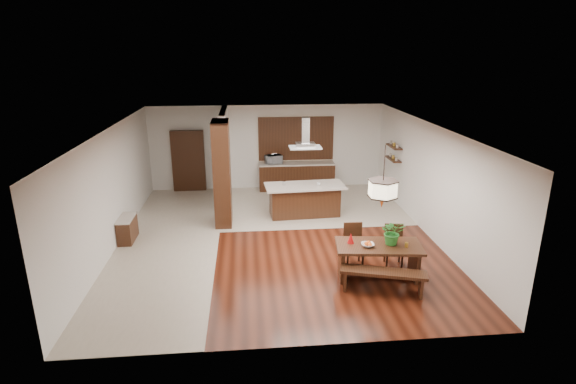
{
  "coord_description": "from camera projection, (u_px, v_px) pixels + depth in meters",
  "views": [
    {
      "loc": [
        -0.73,
        -10.77,
        4.72
      ],
      "look_at": [
        0.3,
        0.0,
        1.25
      ],
      "focal_mm": 28.0,
      "sensor_mm": 36.0,
      "label": 1
    }
  ],
  "objects": [
    {
      "name": "shelf_upper",
      "position": [
        394.0,
        147.0,
        13.98
      ],
      "size": [
        0.26,
        0.9,
        0.04
      ],
      "primitive_type": "cube",
      "color": "black",
      "rests_on": "room_shell"
    },
    {
      "name": "range_hood",
      "position": [
        305.0,
        133.0,
        12.55
      ],
      "size": [
        0.9,
        0.55,
        0.87
      ],
      "primitive_type": null,
      "color": "silver",
      "rests_on": "room_shell"
    },
    {
      "name": "partition_pier",
      "position": [
        222.0,
        174.0,
        12.28
      ],
      "size": [
        0.45,
        1.0,
        2.9
      ],
      "primitive_type": "cube",
      "color": "black",
      "rests_on": "ground"
    },
    {
      "name": "pendant_lantern",
      "position": [
        384.0,
        177.0,
        9.05
      ],
      "size": [
        0.64,
        0.64,
        1.31
      ],
      "primitive_type": null,
      "color": "#FFEFC3",
      "rests_on": "room_shell"
    },
    {
      "name": "dining_table",
      "position": [
        378.0,
        253.0,
        9.56
      ],
      "size": [
        1.89,
        1.11,
        0.75
      ],
      "rotation": [
        0.0,
        0.0,
        -0.12
      ],
      "color": "black",
      "rests_on": "ground"
    },
    {
      "name": "microwave",
      "position": [
        274.0,
        159.0,
        15.34
      ],
      "size": [
        0.62,
        0.51,
        0.3
      ],
      "primitive_type": "imported",
      "rotation": [
        0.0,
        0.0,
        0.31
      ],
      "color": "#ACAEB3",
      "rests_on": "rear_counter"
    },
    {
      "name": "room_shell",
      "position": [
        276.0,
        161.0,
        11.08
      ],
      "size": [
        9.0,
        9.04,
        2.92
      ],
      "color": "#331209",
      "rests_on": "ground"
    },
    {
      "name": "napkin_cone",
      "position": [
        351.0,
        238.0,
        9.56
      ],
      "size": [
        0.17,
        0.17,
        0.23
      ],
      "primitive_type": "cone",
      "rotation": [
        0.0,
        0.0,
        0.18
      ],
      "color": "#A50B0C",
      "rests_on": "dining_table"
    },
    {
      "name": "shelf_lower",
      "position": [
        393.0,
        159.0,
        14.1
      ],
      "size": [
        0.26,
        0.9,
        0.04
      ],
      "primitive_type": "cube",
      "color": "black",
      "rests_on": "room_shell"
    },
    {
      "name": "soffit_band",
      "position": [
        276.0,
        128.0,
        10.83
      ],
      "size": [
        8.0,
        9.0,
        0.02
      ],
      "primitive_type": "cube",
      "color": "#351C0D",
      "rests_on": "room_shell"
    },
    {
      "name": "rear_counter",
      "position": [
        297.0,
        176.0,
        15.64
      ],
      "size": [
        2.6,
        0.62,
        0.95
      ],
      "color": "black",
      "rests_on": "ground"
    },
    {
      "name": "tile_kitchen",
      "position": [
        310.0,
        205.0,
        14.19
      ],
      "size": [
        5.5,
        4.0,
        0.01
      ],
      "primitive_type": "cube",
      "color": "#BFB29F",
      "rests_on": "ground"
    },
    {
      "name": "tile_hallway",
      "position": [
        169.0,
        242.0,
        11.46
      ],
      "size": [
        2.5,
        9.0,
        0.01
      ],
      "primitive_type": "cube",
      "color": "#BFB29F",
      "rests_on": "ground"
    },
    {
      "name": "dining_chair_right",
      "position": [
        394.0,
        246.0,
        10.1
      ],
      "size": [
        0.47,
        0.47,
        0.94
      ],
      "primitive_type": null,
      "rotation": [
        0.0,
        0.0,
        -0.16
      ],
      "color": "black",
      "rests_on": "ground"
    },
    {
      "name": "foliage_plant",
      "position": [
        393.0,
        232.0,
        9.45
      ],
      "size": [
        0.54,
        0.49,
        0.55
      ],
      "primitive_type": "imported",
      "rotation": [
        0.0,
        0.0,
        -0.13
      ],
      "color": "#277527",
      "rests_on": "dining_table"
    },
    {
      "name": "fruit_bowl",
      "position": [
        368.0,
        245.0,
        9.42
      ],
      "size": [
        0.3,
        0.3,
        0.07
      ],
      "primitive_type": "imported",
      "rotation": [
        0.0,
        0.0,
        -0.1
      ],
      "color": "beige",
      "rests_on": "dining_table"
    },
    {
      "name": "hallway_doorway",
      "position": [
        188.0,
        161.0,
        15.32
      ],
      "size": [
        1.1,
        0.2,
        2.1
      ],
      "primitive_type": "cube",
      "color": "black",
      "rests_on": "ground"
    },
    {
      "name": "island_cup",
      "position": [
        319.0,
        184.0,
        12.94
      ],
      "size": [
        0.13,
        0.13,
        0.09
      ],
      "primitive_type": "imported",
      "rotation": [
        0.0,
        0.0,
        0.16
      ],
      "color": "silver",
      "rests_on": "kitchen_island"
    },
    {
      "name": "kitchen_window",
      "position": [
        296.0,
        138.0,
        15.5
      ],
      "size": [
        2.6,
        0.08,
        1.5
      ],
      "primitive_type": "cube",
      "color": "#A26D30",
      "rests_on": "room_shell"
    },
    {
      "name": "dining_chair_left",
      "position": [
        354.0,
        245.0,
        10.12
      ],
      "size": [
        0.43,
        0.43,
        0.96
      ],
      "primitive_type": null,
      "rotation": [
        0.0,
        0.0,
        -0.01
      ],
      "color": "black",
      "rests_on": "ground"
    },
    {
      "name": "hallway_console",
      "position": [
        127.0,
        229.0,
        11.46
      ],
      "size": [
        0.37,
        0.88,
        0.63
      ],
      "primitive_type": "cube",
      "color": "black",
      "rests_on": "ground"
    },
    {
      "name": "dining_bench",
      "position": [
        383.0,
        281.0,
        9.04
      ],
      "size": [
        1.75,
        0.85,
        0.48
      ],
      "primitive_type": null,
      "rotation": [
        0.0,
        0.0,
        -0.29
      ],
      "color": "black",
      "rests_on": "ground"
    },
    {
      "name": "kitchen_island",
      "position": [
        305.0,
        200.0,
        13.15
      ],
      "size": [
        2.35,
        1.14,
        0.95
      ],
      "rotation": [
        0.0,
        0.0,
        0.06
      ],
      "color": "black",
      "rests_on": "ground"
    },
    {
      "name": "partition_stub",
      "position": [
        225.0,
        156.0,
        14.27
      ],
      "size": [
        0.18,
        2.4,
        2.9
      ],
      "primitive_type": "cube",
      "color": "silver",
      "rests_on": "ground"
    },
    {
      "name": "gold_ornament",
      "position": [
        406.0,
        245.0,
        9.38
      ],
      "size": [
        0.08,
        0.08,
        0.1
      ],
      "primitive_type": "cylinder",
      "rotation": [
        0.0,
        0.0,
        0.18
      ],
      "color": "gold",
      "rests_on": "dining_table"
    }
  ]
}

